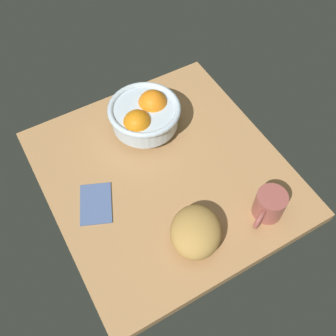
# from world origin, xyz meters

# --- Properties ---
(ground_plane) EXTENTS (0.65, 0.62, 0.03)m
(ground_plane) POSITION_xyz_m (0.00, 0.00, -0.01)
(ground_plane) COLOR tan
(fruit_bowl) EXTENTS (0.20, 0.20, 0.11)m
(fruit_bowl) POSITION_xyz_m (0.16, -0.03, 0.06)
(fruit_bowl) COLOR silver
(fruit_bowl) RESTS_ON ground
(bread_loaf) EXTENTS (0.18, 0.18, 0.08)m
(bread_loaf) POSITION_xyz_m (-0.21, 0.03, 0.04)
(bread_loaf) COLOR #B68944
(bread_loaf) RESTS_ON ground
(napkin_folded) EXTENTS (0.14, 0.12, 0.01)m
(napkin_folded) POSITION_xyz_m (0.00, 0.20, 0.00)
(napkin_folded) COLOR #4D6496
(napkin_folded) RESTS_ON ground
(mug) EXTENTS (0.08, 0.11, 0.08)m
(mug) POSITION_xyz_m (-0.24, -0.16, 0.04)
(mug) COLOR #9E4F47
(mug) RESTS_ON ground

